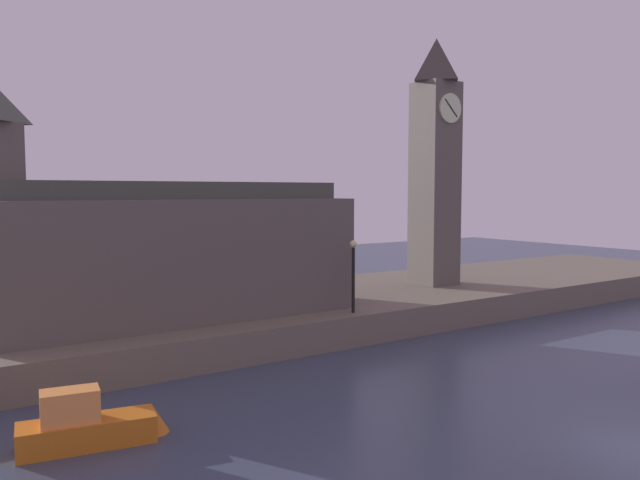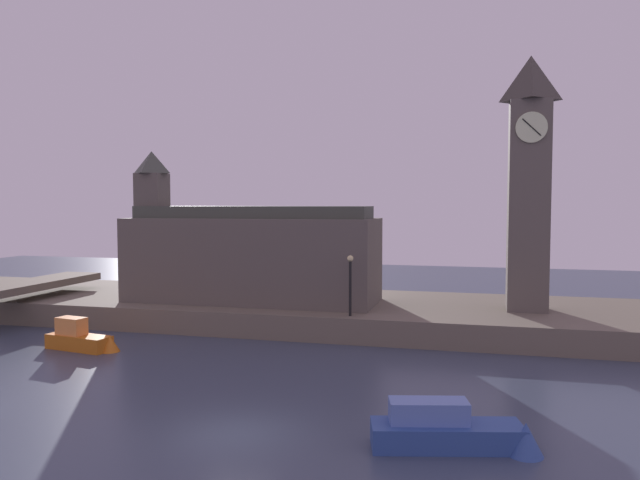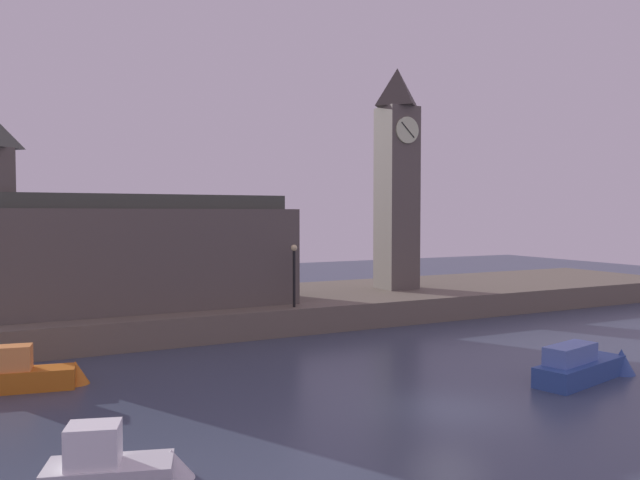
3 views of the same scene
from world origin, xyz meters
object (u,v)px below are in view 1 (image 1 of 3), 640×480
Objects in this scene: streetlamp at (353,267)px; parliament_hall at (167,251)px; clock_tower at (435,159)px; boat_patrol_orange at (97,424)px.

parliament_hall is at bearing 153.53° from streetlamp.
clock_tower is 3.38× the size of boat_patrol_orange.
clock_tower is 12.41m from streetlamp.
boat_patrol_orange is at bearing -156.70° from clock_tower.
clock_tower reaches higher than streetlamp.
boat_patrol_orange is (-5.85, -9.50, -4.03)m from parliament_hall.
parliament_hall is 4.73× the size of streetlamp.
parliament_hall is (-17.90, -0.73, -4.77)m from clock_tower.
parliament_hall is at bearing -177.66° from clock_tower.
clock_tower reaches higher than parliament_hall.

